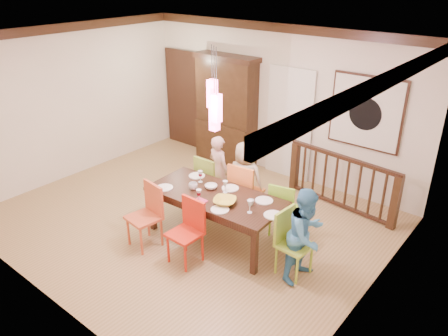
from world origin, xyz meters
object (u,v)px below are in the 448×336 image
Objects in this scene: chair_end_right at (295,240)px; person_end_right at (306,235)px; china_hutch at (226,110)px; dining_table at (215,199)px; person_far_mid at (245,180)px; chair_far_left at (212,178)px; balustrade at (341,181)px; person_far_left at (219,170)px.

person_end_right is (0.14, 0.02, 0.13)m from chair_end_right.
china_hutch is 1.71× the size of person_end_right.
chair_end_right is at bearing 104.77° from person_end_right.
person_far_mid is at bearing 91.93° from dining_table.
chair_end_right is at bearing -2.63° from dining_table.
balustrade is (1.72, 1.37, -0.05)m from chair_far_left.
china_hutch reaches higher than person_far_mid.
balustrade is 1.58× the size of person_end_right.
chair_far_left is at bearing 130.73° from dining_table.
china_hutch reaches higher than chair_far_left.
dining_table is 2.33m from balustrade.
chair_end_right reaches higher than dining_table.
person_far_left reaches higher than dining_table.
chair_end_right is (2.05, -0.70, -0.02)m from chair_far_left.
dining_table is 1.52m from person_end_right.
china_hutch is at bearing -44.23° from person_far_left.
person_far_mid is at bearing -169.21° from chair_far_left.
chair_end_right is 1.67m from person_far_mid.
china_hutch reaches higher than chair_end_right.
chair_far_left is (-0.68, 0.71, -0.12)m from dining_table.
chair_end_right is at bearing -74.87° from balustrade.
person_far_mid reaches higher than person_far_left.
person_far_left is (-0.67, 0.88, -0.04)m from dining_table.
person_end_right reaches higher than dining_table.
person_end_right is (0.47, -2.05, 0.16)m from balustrade.
dining_table is 0.99m from chair_far_left.
china_hutch reaches higher than person_far_left.
china_hutch is at bearing 56.34° from chair_end_right.
person_far_mid is at bearing -125.72° from balustrade.
person_far_left is (-1.71, -1.20, 0.13)m from balustrade.
dining_table is 2.27× the size of chair_end_right.
dining_table is 3.02m from china_hutch.
chair_far_left is at bearing 78.85° from person_end_right.
person_far_mid is 1.78m from person_end_right.
person_far_left reaches higher than chair_end_right.
person_far_left reaches higher than balustrade.
person_far_mid is at bearing -43.58° from china_hutch.
china_hutch is 1.95m from person_far_left.
balustrade is 1.65× the size of person_far_left.
chair_end_right is 3.99m from china_hutch.
dining_table is at bearing -54.23° from china_hutch.
balustrade reaches higher than chair_end_right.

